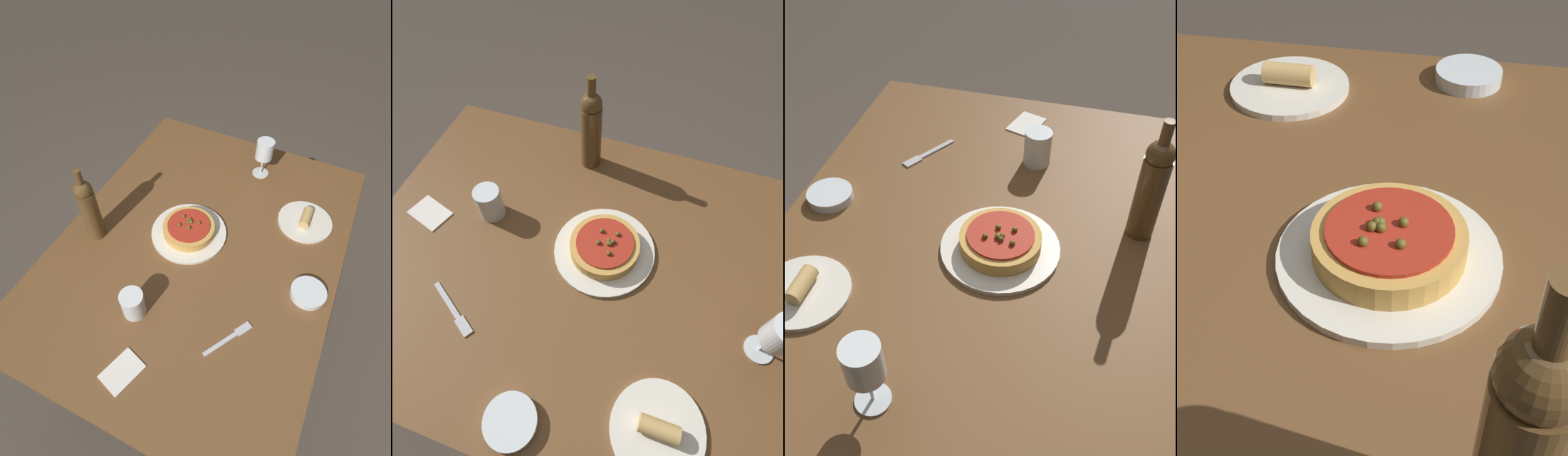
{
  "view_description": "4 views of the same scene",
  "coord_description": "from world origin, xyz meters",
  "views": [
    {
      "loc": [
        -0.73,
        -0.33,
        1.85
      ],
      "look_at": [
        -0.0,
        0.02,
        0.84
      ],
      "focal_mm": 28.0,
      "sensor_mm": 36.0,
      "label": 1
    },
    {
      "loc": [
        0.15,
        -0.44,
        1.66
      ],
      "look_at": [
        -0.02,
        0.07,
        0.84
      ],
      "focal_mm": 28.0,
      "sensor_mm": 36.0,
      "label": 2
    },
    {
      "loc": [
        0.92,
        0.25,
        1.7
      ],
      "look_at": [
        0.06,
        0.02,
        0.83
      ],
      "focal_mm": 42.0,
      "sensor_mm": 36.0,
      "label": 3
    },
    {
      "loc": [
        -0.06,
        0.65,
        1.33
      ],
      "look_at": [
        0.05,
        0.08,
        0.81
      ],
      "focal_mm": 50.0,
      "sensor_mm": 36.0,
      "label": 4
    }
  ],
  "objects": [
    {
      "name": "dinner_plate",
      "position": [
        0.03,
        0.06,
        0.75
      ],
      "size": [
        0.3,
        0.3,
        0.01
      ],
      "color": "silver",
      "rests_on": "dining_table"
    },
    {
      "name": "side_bowl",
      "position": [
        -0.03,
        -0.43,
        0.75
      ],
      "size": [
        0.12,
        0.12,
        0.03
      ],
      "color": "silver",
      "rests_on": "dining_table"
    },
    {
      "name": "pizza",
      "position": [
        0.03,
        0.06,
        0.77
      ],
      "size": [
        0.2,
        0.2,
        0.05
      ],
      "color": "gold",
      "rests_on": "dinner_plate"
    },
    {
      "name": "wine_bottle",
      "position": [
        -0.12,
        0.39,
        0.89
      ],
      "size": [
        0.07,
        0.07,
        0.33
      ],
      "color": "brown",
      "rests_on": "dining_table"
    },
    {
      "name": "dining_table",
      "position": [
        0.0,
        0.0,
        0.66
      ],
      "size": [
        1.37,
        1.04,
        0.74
      ],
      "color": "brown",
      "rests_on": "ground_plane"
    },
    {
      "name": "side_plate",
      "position": [
        0.28,
        -0.34,
        0.75
      ],
      "size": [
        0.22,
        0.22,
        0.05
      ],
      "color": "silver",
      "rests_on": "dining_table"
    }
  ]
}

